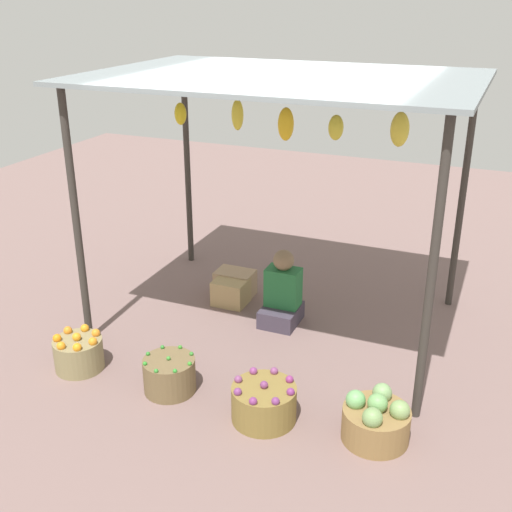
# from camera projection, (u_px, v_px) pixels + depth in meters

# --- Properties ---
(ground_plane) EXTENTS (14.00, 14.00, 0.00)m
(ground_plane) POSITION_uv_depth(u_px,v_px,m) (278.00, 320.00, 6.50)
(ground_plane) COLOR #7B615D
(market_stall_structure) EXTENTS (3.44, 2.40, 2.45)m
(market_stall_structure) POSITION_uv_depth(u_px,v_px,m) (284.00, 97.00, 5.63)
(market_stall_structure) COLOR #38332D
(market_stall_structure) RESTS_ON ground
(vendor_person) EXTENTS (0.36, 0.44, 0.78)m
(vendor_person) POSITION_uv_depth(u_px,v_px,m) (282.00, 295.00, 6.36)
(vendor_person) COLOR #3E3644
(vendor_person) RESTS_ON ground
(basket_oranges) EXTENTS (0.43, 0.43, 0.35)m
(basket_oranges) POSITION_uv_depth(u_px,v_px,m) (79.00, 353.00, 5.63)
(basket_oranges) COLOR #8A7D53
(basket_oranges) RESTS_ON ground
(basket_green_chilies) EXTENTS (0.44, 0.44, 0.33)m
(basket_green_chilies) POSITION_uv_depth(u_px,v_px,m) (170.00, 375.00, 5.32)
(basket_green_chilies) COLOR brown
(basket_green_chilies) RESTS_ON ground
(basket_purple_onions) EXTENTS (0.51, 0.51, 0.35)m
(basket_purple_onions) POSITION_uv_depth(u_px,v_px,m) (264.00, 403.00, 4.96)
(basket_purple_onions) COLOR olive
(basket_purple_onions) RESTS_ON ground
(basket_cabbages) EXTENTS (0.51, 0.51, 0.40)m
(basket_cabbages) POSITION_uv_depth(u_px,v_px,m) (376.00, 420.00, 4.73)
(basket_cabbages) COLOR olive
(basket_cabbages) RESTS_ON ground
(wooden_crate_near_vendor) EXTENTS (0.35, 0.31, 0.27)m
(wooden_crate_near_vendor) POSITION_uv_depth(u_px,v_px,m) (231.00, 292.00, 6.80)
(wooden_crate_near_vendor) COLOR tan
(wooden_crate_near_vendor) RESTS_ON ground
(wooden_crate_stacked_rear) EXTENTS (0.41, 0.29, 0.29)m
(wooden_crate_stacked_rear) POSITION_uv_depth(u_px,v_px,m) (235.00, 283.00, 6.98)
(wooden_crate_stacked_rear) COLOR tan
(wooden_crate_stacked_rear) RESTS_ON ground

